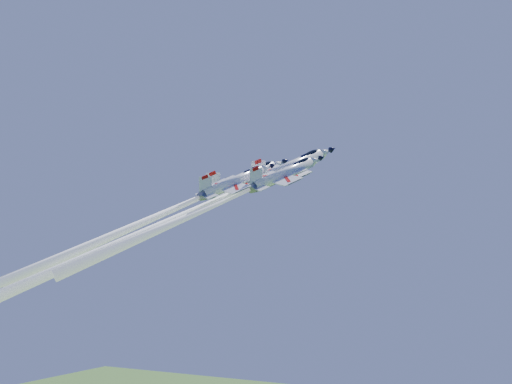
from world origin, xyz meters
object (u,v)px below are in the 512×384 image
at_px(jet_lead, 161,225).
at_px(jet_right, 212,206).
at_px(jet_slot, 116,233).
at_px(jet_left, 170,211).

relative_size(jet_lead, jet_right, 1.61).
relative_size(jet_lead, jet_slot, 1.26).
xyz_separation_m(jet_right, jet_slot, (-9.62, -10.09, -4.37)).
height_order(jet_lead, jet_right, jet_lead).
relative_size(jet_lead, jet_left, 1.41).
bearing_deg(jet_right, jet_slot, -103.60).
distance_m(jet_left, jet_slot, 16.11).
bearing_deg(jet_slot, jet_right, 76.40).
bearing_deg(jet_right, jet_left, -174.20).
distance_m(jet_lead, jet_left, 7.64).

